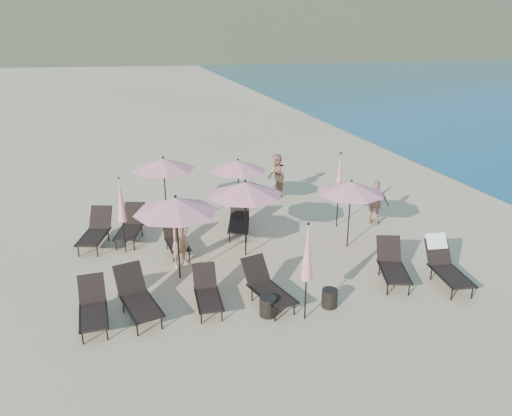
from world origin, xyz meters
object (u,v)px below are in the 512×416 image
object	(u,v)px
lounger_3	(267,286)
side_table_0	(268,306)
lounger_0	(93,307)
lounger_6	(96,231)
lounger_5	(445,264)
lounger_7	(131,226)
lounger_1	(137,297)
beachgoer_a	(180,236)
beachgoer_c	(376,203)
umbrella_open_3	(163,164)
umbrella_closed_1	(339,176)
umbrella_open_1	(245,189)
umbrella_closed_0	(307,253)
umbrella_open_2	(351,187)
umbrella_open_4	(238,166)
lounger_2	(207,292)
lounger_9	(239,220)
side_table_1	(330,298)
lounger_8	(176,239)
umbrella_open_0	(176,205)
beachgoer_b	(277,176)
lounger_4	(392,264)
umbrella_closed_2	(121,201)

from	to	relation	value
lounger_3	side_table_0	size ratio (longest dim) A/B	3.86
lounger_0	lounger_6	distance (m)	4.50
lounger_5	lounger_7	size ratio (longest dim) A/B	1.00
lounger_1	beachgoer_a	bearing A→B (deg)	46.01
side_table_0	beachgoer_c	bearing A→B (deg)	40.27
umbrella_open_3	umbrella_closed_1	bearing A→B (deg)	-21.74
lounger_5	lounger_6	bearing A→B (deg)	158.32
side_table_0	umbrella_open_1	bearing A→B (deg)	84.06
lounger_5	umbrella_closed_0	distance (m)	4.39
lounger_7	umbrella_open_2	xyz separation A→B (m)	(6.37, -2.40, 1.44)
umbrella_open_4	lounger_2	bearing A→B (deg)	-111.56
beachgoer_c	umbrella_closed_0	bearing A→B (deg)	96.10
lounger_2	beachgoer_a	bearing A→B (deg)	100.53
lounger_9	lounger_5	bearing A→B (deg)	-30.04
umbrella_open_2	side_table_1	world-z (taller)	umbrella_open_2
lounger_0	side_table_1	size ratio (longest dim) A/B	3.56
lounger_1	beachgoer_a	size ratio (longest dim) A/B	1.03
side_table_0	umbrella_closed_1	bearing A→B (deg)	49.73
lounger_8	umbrella_closed_1	world-z (taller)	umbrella_closed_1
umbrella_open_0	lounger_0	bearing A→B (deg)	-143.16
umbrella_open_3	umbrella_closed_0	size ratio (longest dim) A/B	0.95
umbrella_closed_0	umbrella_closed_1	xyz separation A→B (m)	(3.10, 4.96, 0.11)
umbrella_open_1	beachgoer_c	world-z (taller)	umbrella_open_1
lounger_8	lounger_9	world-z (taller)	lounger_9
lounger_1	lounger_5	bearing A→B (deg)	-17.94
lounger_6	beachgoer_a	world-z (taller)	beachgoer_a
side_table_1	beachgoer_b	distance (m)	8.24
umbrella_open_2	umbrella_open_4	size ratio (longest dim) A/B	1.01
lounger_1	umbrella_open_1	size ratio (longest dim) A/B	0.81
umbrella_open_0	side_table_0	distance (m)	3.52
umbrella_open_4	side_table_1	distance (m)	6.65
lounger_2	lounger_3	world-z (taller)	lounger_3
lounger_0	lounger_4	world-z (taller)	lounger_4
lounger_7	umbrella_open_3	size ratio (longest dim) A/B	0.81
lounger_7	umbrella_closed_2	world-z (taller)	umbrella_closed_2
lounger_6	lounger_9	xyz separation A→B (m)	(4.48, -0.31, -0.03)
umbrella_open_2	lounger_3	bearing A→B (deg)	-143.82
umbrella_open_3	umbrella_open_4	world-z (taller)	umbrella_open_3
umbrella_open_3	beachgoer_a	xyz separation A→B (m)	(-0.01, -3.61, -1.11)
lounger_6	lounger_9	distance (m)	4.49
beachgoer_a	beachgoer_c	distance (m)	6.91
beachgoer_c	umbrella_open_4	bearing A→B (deg)	24.51
lounger_0	umbrella_open_0	distance (m)	3.20
lounger_0	umbrella_closed_2	size ratio (longest dim) A/B	0.69
lounger_9	side_table_1	bearing A→B (deg)	-61.95
umbrella_open_0	lounger_7	bearing A→B (deg)	110.48
umbrella_closed_2	beachgoer_c	world-z (taller)	umbrella_closed_2
side_table_0	side_table_1	distance (m)	1.55
umbrella_closed_2	side_table_0	bearing A→B (deg)	-55.62
lounger_8	umbrella_closed_2	xyz separation A→B (m)	(-1.47, 0.36, 1.25)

